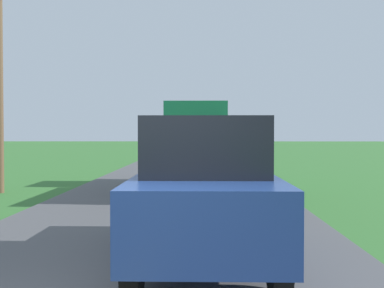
{
  "coord_description": "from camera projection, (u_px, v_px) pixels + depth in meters",
  "views": [
    {
      "loc": [
        0.79,
        -3.33,
        1.8
      ],
      "look_at": [
        0.44,
        13.75,
        1.4
      ],
      "focal_mm": 41.19,
      "sensor_mm": 36.0,
      "label": 1
    }
  ],
  "objects": [
    {
      "name": "following_car",
      "position": [
        205.0,
        189.0,
        5.85
      ],
      "size": [
        1.74,
        4.1,
        1.92
      ],
      "color": "navy",
      "rests_on": "road_surface"
    },
    {
      "name": "banana_truck_near",
      "position": [
        195.0,
        144.0,
        14.15
      ],
      "size": [
        2.38,
        5.82,
        2.8
      ],
      "color": "#2D2D30",
      "rests_on": "road_surface"
    }
  ]
}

